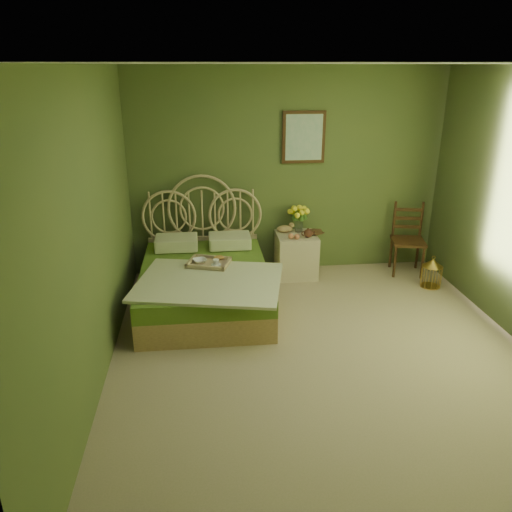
{
  "coord_description": "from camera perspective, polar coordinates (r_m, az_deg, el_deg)",
  "views": [
    {
      "loc": [
        -1.08,
        -3.98,
        2.59
      ],
      "look_at": [
        -0.54,
        1.0,
        0.67
      ],
      "focal_mm": 35.0,
      "sensor_mm": 36.0,
      "label": 1
    }
  ],
  "objects": [
    {
      "name": "wall_left",
      "position": [
        4.29,
        -18.3,
        2.39
      ],
      "size": [
        0.0,
        4.5,
        4.5
      ],
      "primitive_type": "plane",
      "rotation": [
        1.57,
        0.0,
        1.57
      ],
      "color": "#45572E",
      "rests_on": "floor"
    },
    {
      "name": "chair",
      "position": [
        6.84,
        16.82,
        2.41
      ],
      "size": [
        0.49,
        0.49,
        0.92
      ],
      "rotation": [
        0.0,
        0.0,
        -0.21
      ],
      "color": "black",
      "rests_on": "floor"
    },
    {
      "name": "wall_art",
      "position": [
        6.39,
        5.48,
        13.36
      ],
      "size": [
        0.54,
        0.04,
        0.64
      ],
      "color": "black",
      "rests_on": "wall_back"
    },
    {
      "name": "floor",
      "position": [
        4.88,
        7.73,
        -11.31
      ],
      "size": [
        4.5,
        4.5,
        0.0
      ],
      "primitive_type": "plane",
      "color": "tan",
      "rests_on": "ground"
    },
    {
      "name": "book_upper",
      "position": [
        6.46,
        6.22,
        2.79
      ],
      "size": [
        0.18,
        0.22,
        0.02
      ],
      "primitive_type": "imported",
      "rotation": [
        0.0,
        0.0,
        -0.15
      ],
      "color": "#472819",
      "rests_on": "nightstand"
    },
    {
      "name": "cereal_bowl",
      "position": [
        5.66,
        -6.45,
        -0.53
      ],
      "size": [
        0.19,
        0.19,
        0.04
      ],
      "primitive_type": "imported",
      "rotation": [
        0.0,
        0.0,
        0.3
      ],
      "color": "white",
      "rests_on": "bed"
    },
    {
      "name": "nightstand",
      "position": [
        6.49,
        4.64,
        0.77
      ],
      "size": [
        0.51,
        0.51,
        0.99
      ],
      "color": "beige",
      "rests_on": "floor"
    },
    {
      "name": "ceiling",
      "position": [
        4.13,
        9.6,
        20.86
      ],
      "size": [
        4.5,
        4.5,
        0.0
      ],
      "primitive_type": "plane",
      "rotation": [
        3.14,
        0.0,
        0.0
      ],
      "color": "silver",
      "rests_on": "wall_back"
    },
    {
      "name": "birdcage",
      "position": [
        6.55,
        19.42,
        -1.86
      ],
      "size": [
        0.24,
        0.24,
        0.37
      ],
      "rotation": [
        0.0,
        0.0,
        -0.23
      ],
      "color": "gold",
      "rests_on": "floor"
    },
    {
      "name": "wall_back",
      "position": [
        6.46,
        3.58,
        9.44
      ],
      "size": [
        4.0,
        0.0,
        4.0
      ],
      "primitive_type": "plane",
      "rotation": [
        1.57,
        0.0,
        0.0
      ],
      "color": "#45572E",
      "rests_on": "floor"
    },
    {
      "name": "bed",
      "position": [
        5.73,
        -5.87,
        -2.78
      ],
      "size": [
        1.67,
        2.11,
        1.31
      ],
      "color": "tan",
      "rests_on": "floor"
    },
    {
      "name": "book_lower",
      "position": [
        6.46,
        6.21,
        2.62
      ],
      "size": [
        0.23,
        0.26,
        0.02
      ],
      "primitive_type": "imported",
      "rotation": [
        0.0,
        0.0,
        0.47
      ],
      "color": "#381E0F",
      "rests_on": "nightstand"
    },
    {
      "name": "coffee_cup",
      "position": [
        5.55,
        -4.6,
        -0.72
      ],
      "size": [
        0.09,
        0.09,
        0.07
      ],
      "primitive_type": "imported",
      "rotation": [
        0.0,
        0.0,
        -0.18
      ],
      "color": "white",
      "rests_on": "bed"
    }
  ]
}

